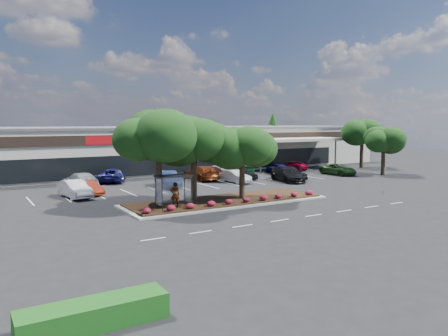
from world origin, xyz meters
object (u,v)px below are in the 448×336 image
car_0 (75,189)px  car_1 (88,188)px  survey_stake (383,195)px  light_pole (156,145)px

car_0 → car_1: 1.75m
car_1 → car_0: bearing=-160.4°
survey_stake → car_0: (-22.68, 16.06, 0.22)m
survey_stake → car_1: size_ratio=0.23×
survey_stake → car_0: car_0 is taller
light_pole → car_1: bearing=-133.7°
survey_stake → car_1: car_1 is taller
light_pole → car_0: size_ratio=1.80×
survey_stake → car_1: bearing=141.3°
car_1 → light_pole: bearing=31.9°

